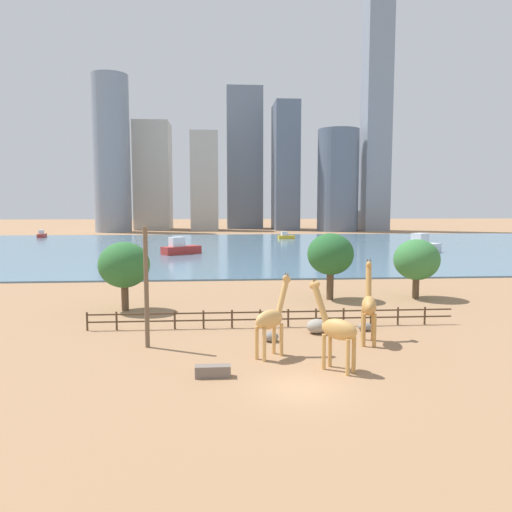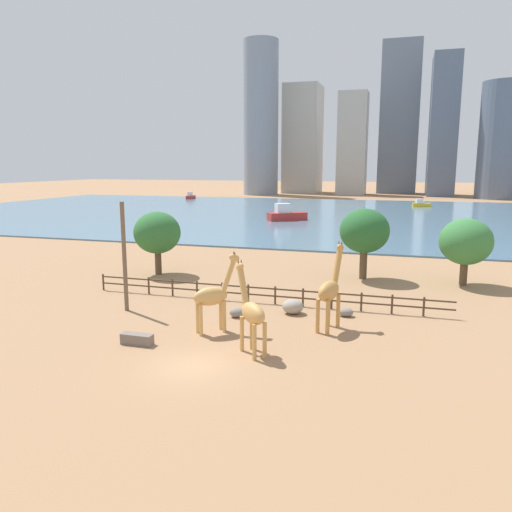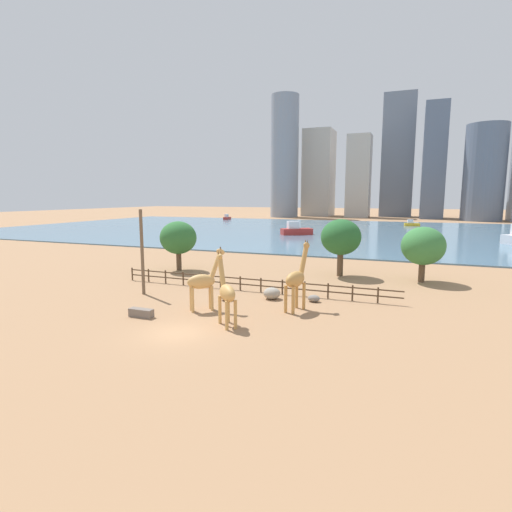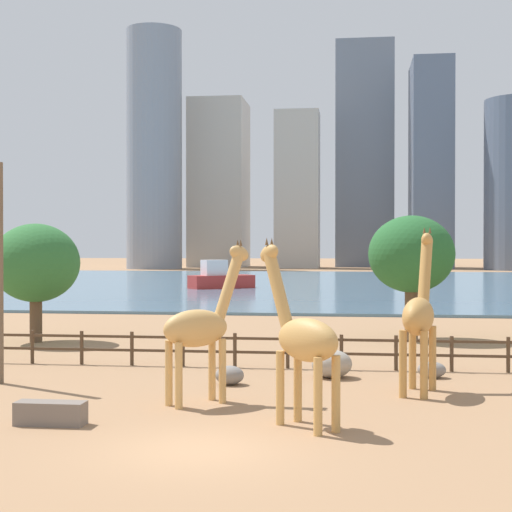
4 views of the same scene
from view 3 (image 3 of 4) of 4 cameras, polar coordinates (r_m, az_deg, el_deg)
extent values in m
plane|color=#9E7551|center=(101.72, 13.94, 3.47)|extent=(400.00, 400.00, 0.00)
cube|color=slate|center=(98.75, 13.71, 3.39)|extent=(180.00, 86.00, 0.20)
cylinder|color=tan|center=(30.67, -6.57, -5.76)|extent=(0.31, 0.31, 1.88)
cylinder|color=tan|center=(30.12, -6.31, -6.02)|extent=(0.31, 0.31, 1.88)
cylinder|color=tan|center=(30.37, -9.26, -5.96)|extent=(0.31, 0.31, 1.88)
cylinder|color=tan|center=(29.82, -9.04, -6.22)|extent=(0.31, 0.31, 1.88)
ellipsoid|color=tan|center=(29.94, -7.84, -3.64)|extent=(2.10, 2.01, 1.09)
cylinder|color=tan|center=(29.98, -5.75, -1.27)|extent=(1.00, 0.95, 2.07)
ellipsoid|color=tan|center=(29.92, -5.10, 0.61)|extent=(0.81, 0.77, 0.64)
cone|color=brown|center=(29.96, -5.15, 1.24)|extent=(0.14, 0.14, 0.20)
cone|color=brown|center=(29.80, -5.06, 1.20)|extent=(0.14, 0.14, 0.20)
cylinder|color=tan|center=(27.08, -5.18, -7.64)|extent=(0.31, 0.31, 1.90)
cylinder|color=tan|center=(27.25, -3.99, -7.53)|extent=(0.31, 0.31, 1.90)
cylinder|color=tan|center=(25.74, -4.21, -8.50)|extent=(0.31, 0.31, 1.90)
cylinder|color=tan|center=(25.92, -2.96, -8.37)|extent=(0.31, 0.31, 1.90)
ellipsoid|color=tan|center=(26.16, -4.13, -5.31)|extent=(2.06, 2.10, 1.10)
cylinder|color=tan|center=(27.01, -4.94, -2.29)|extent=(1.01, 1.03, 2.07)
ellipsoid|color=tan|center=(27.22, -5.21, -0.13)|extent=(0.80, 0.81, 0.66)
cone|color=brown|center=(27.15, -5.39, 0.52)|extent=(0.14, 0.14, 0.20)
cone|color=brown|center=(27.20, -5.05, 0.54)|extent=(0.14, 0.14, 0.20)
cylinder|color=#C18C47|center=(30.78, 5.83, -5.53)|extent=(0.29, 0.29, 2.05)
cylinder|color=#C18C47|center=(30.48, 6.86, -5.69)|extent=(0.29, 0.29, 2.05)
cylinder|color=#C18C47|center=(29.46, 4.26, -6.15)|extent=(0.29, 0.29, 2.05)
cylinder|color=#C18C47|center=(29.15, 5.33, -6.33)|extent=(0.29, 0.29, 2.05)
ellipsoid|color=#C18C47|center=(29.65, 5.62, -3.33)|extent=(1.45, 2.42, 1.19)
cylinder|color=#C18C47|center=(30.47, 6.84, -0.54)|extent=(0.64, 1.18, 2.25)
ellipsoid|color=#C18C47|center=(30.66, 7.23, 1.52)|extent=(0.57, 0.92, 0.70)
cone|color=brown|center=(30.67, 7.09, 2.17)|extent=(0.13, 0.13, 0.22)
cone|color=brown|center=(30.58, 7.39, 2.14)|extent=(0.13, 0.13, 0.22)
cylinder|color=brown|center=(35.78, -15.95, 0.51)|extent=(0.28, 0.28, 7.39)
ellipsoid|color=gray|center=(32.85, 8.25, -6.01)|extent=(0.98, 0.75, 0.56)
ellipsoid|color=gray|center=(33.36, 2.28, -5.34)|extent=(1.41, 1.30, 0.97)
ellipsoid|color=gray|center=(33.01, -4.25, -5.82)|extent=(0.95, 0.84, 0.63)
cube|color=#72665B|center=(29.67, -16.08, -7.81)|extent=(1.80, 0.60, 0.60)
cylinder|color=#4C3826|center=(42.58, -17.27, -2.47)|extent=(0.14, 0.14, 1.30)
cylinder|color=#4C3826|center=(41.37, -15.10, -2.69)|extent=(0.14, 0.14, 1.30)
cylinder|color=#4C3826|center=(40.22, -12.80, -2.92)|extent=(0.14, 0.14, 1.30)
cylinder|color=#4C3826|center=(39.13, -10.36, -3.16)|extent=(0.14, 0.14, 1.30)
cylinder|color=#4C3826|center=(38.13, -7.80, -3.41)|extent=(0.14, 0.14, 1.30)
cylinder|color=#4C3826|center=(37.20, -5.10, -3.66)|extent=(0.14, 0.14, 1.30)
cylinder|color=#4C3826|center=(36.36, -2.26, -3.92)|extent=(0.14, 0.14, 1.30)
cylinder|color=#4C3826|center=(35.62, 0.70, -4.18)|extent=(0.14, 0.14, 1.30)
cylinder|color=#4C3826|center=(34.97, 3.78, -4.43)|extent=(0.14, 0.14, 1.30)
cylinder|color=#4C3826|center=(34.43, 6.97, -4.68)|extent=(0.14, 0.14, 1.30)
cylinder|color=#4C3826|center=(34.00, 10.25, -4.93)|extent=(0.14, 0.14, 1.30)
cylinder|color=#4C3826|center=(33.68, 13.61, -5.16)|extent=(0.14, 0.14, 1.30)
cylinder|color=#4C3826|center=(33.48, 17.03, -5.38)|extent=(0.14, 0.14, 1.30)
cube|color=#4C3826|center=(35.90, -0.86, -3.33)|extent=(26.10, 0.08, 0.10)
cube|color=#4C3826|center=(36.01, -0.86, -4.14)|extent=(26.10, 0.08, 0.10)
cylinder|color=brown|center=(43.66, 11.92, -1.19)|extent=(0.64, 0.64, 2.52)
ellipsoid|color=#26602D|center=(43.27, 12.04, 2.67)|extent=(4.23, 4.23, 3.81)
cylinder|color=brown|center=(43.13, 22.58, -2.16)|extent=(0.61, 0.61, 1.95)
ellipsoid|color=#387A3D|center=(42.75, 22.78, 1.34)|extent=(4.21, 4.21, 3.79)
cylinder|color=brown|center=(46.94, -10.95, -0.73)|extent=(0.59, 0.59, 2.13)
ellipsoid|color=#2D6B33|center=(46.59, -11.05, 2.59)|extent=(4.17, 4.17, 3.76)
cube|color=#B22D28|center=(87.84, 5.83, 3.49)|extent=(6.92, 5.91, 1.35)
cube|color=silver|center=(87.44, 5.32, 4.46)|extent=(2.92, 2.73, 1.62)
cube|color=gold|center=(121.54, 21.39, 4.21)|extent=(4.29, 2.11, 0.82)
cube|color=silver|center=(121.41, 21.17, 4.64)|extent=(1.62, 1.21, 0.99)
cube|color=#B22D28|center=(146.13, -4.15, 5.40)|extent=(2.12, 4.63, 0.89)
cube|color=silver|center=(145.56, -4.22, 5.78)|extent=(1.25, 1.72, 1.07)
cube|color=slate|center=(182.76, 19.62, 13.28)|extent=(12.90, 9.25, 50.47)
cube|color=#B7B2A8|center=(170.86, 14.45, 10.94)|extent=(9.26, 8.98, 33.07)
cube|color=slate|center=(171.95, 24.07, 12.15)|extent=(8.20, 15.58, 43.19)
cylinder|color=gray|center=(168.66, 4.11, 13.90)|extent=(11.37, 11.37, 48.83)
cube|color=#B7B2A8|center=(181.15, 8.97, 11.56)|extent=(12.10, 14.34, 36.95)
cylinder|color=slate|center=(161.67, 29.81, 10.23)|extent=(13.34, 13.34, 32.96)
camera|label=1|loc=(17.42, -75.81, 2.90)|focal=35.00mm
camera|label=2|loc=(4.06, -82.80, 20.04)|focal=35.00mm
camera|label=4|loc=(11.10, -48.38, -14.91)|focal=55.00mm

